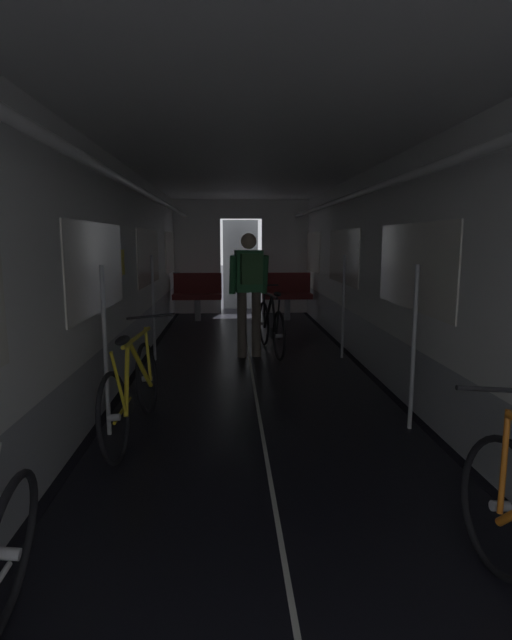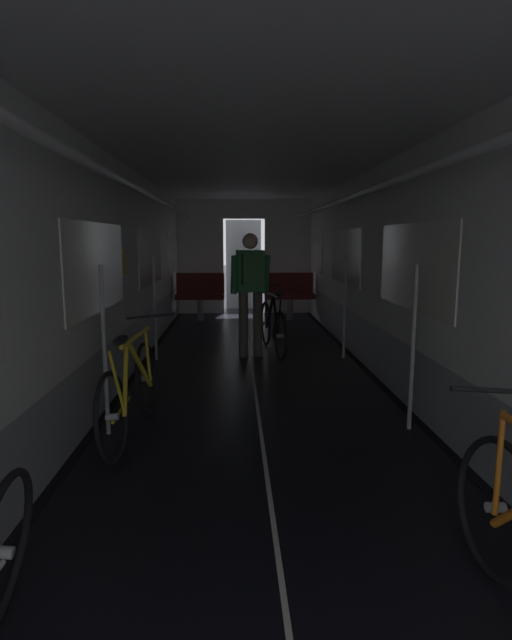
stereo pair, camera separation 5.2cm
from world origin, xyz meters
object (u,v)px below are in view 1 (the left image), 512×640
(bench_seat_far_left, at_px, (197,292))
(bicycle_black_in_aisle, at_px, (271,326))
(person_cyclist_aisle, at_px, (249,283))
(bench_seat_far_right, at_px, (287,292))
(bicycle_yellow, at_px, (133,390))

(bench_seat_far_left, relative_size, bicycle_black_in_aisle, 0.58)
(person_cyclist_aisle, bearing_deg, bicycle_black_in_aisle, 40.05)
(bench_seat_far_right, bearing_deg, bench_seat_far_left, 180.00)
(bench_seat_far_right, distance_m, person_cyclist_aisle, 3.40)
(bicycle_yellow, relative_size, bicycle_black_in_aisle, 1.01)
(bicycle_yellow, distance_m, person_cyclist_aisle, 3.01)
(bicycle_yellow, xyz_separation_m, person_cyclist_aisle, (1.07, 2.74, 0.63))
(person_cyclist_aisle, xyz_separation_m, bicycle_black_in_aisle, (0.32, 0.27, -0.63))
(bicycle_yellow, bearing_deg, bench_seat_far_left, 88.49)
(bench_seat_far_left, bearing_deg, bicycle_black_in_aisle, -67.63)
(bicycle_black_in_aisle, bearing_deg, person_cyclist_aisle, -139.95)
(bench_seat_far_left, height_order, bench_seat_far_right, same)
(bench_seat_far_left, distance_m, bench_seat_far_right, 1.80)
(bench_seat_far_left, height_order, bicycle_yellow, bench_seat_far_left)
(bench_seat_far_right, distance_m, bicycle_yellow, 6.31)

